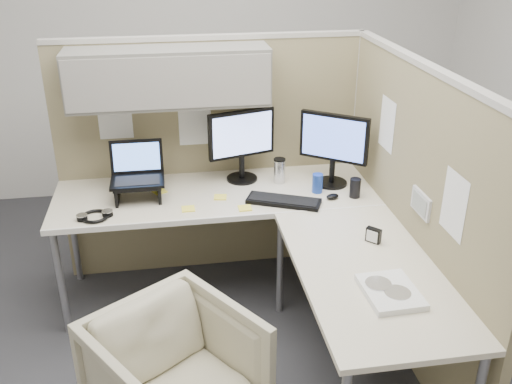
{
  "coord_description": "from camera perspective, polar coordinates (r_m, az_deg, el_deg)",
  "views": [
    {
      "loc": [
        -0.37,
        -2.67,
        2.24
      ],
      "look_at": [
        0.1,
        0.25,
        0.85
      ],
      "focal_mm": 40.0,
      "sensor_mm": 36.0,
      "label": 1
    }
  ],
  "objects": [
    {
      "name": "sticky_note_d",
      "position": [
        3.48,
        -3.59,
        -0.52
      ],
      "size": [
        0.09,
        0.09,
        0.01
      ],
      "primitive_type": "cube",
      "rotation": [
        0.0,
        0.0,
        -0.15
      ],
      "color": "#FFED43",
      "rests_on": "desk"
    },
    {
      "name": "keyboard",
      "position": [
        3.41,
        2.78,
        -0.92
      ],
      "size": [
        0.46,
        0.31,
        0.02
      ],
      "primitive_type": "cube",
      "rotation": [
        0.0,
        0.0,
        -0.42
      ],
      "color": "black",
      "rests_on": "desk"
    },
    {
      "name": "office_chair",
      "position": [
        2.82,
        -7.99,
        -17.4
      ],
      "size": [
        0.91,
        0.9,
        0.69
      ],
      "primitive_type": "imported",
      "rotation": [
        0.0,
        0.0,
        0.6
      ],
      "color": "beige",
      "rests_on": "ground"
    },
    {
      "name": "monitor_right",
      "position": [
        3.59,
        7.76,
        4.8
      ],
      "size": [
        0.38,
        0.29,
        0.47
      ],
      "rotation": [
        0.0,
        0.0,
        -0.63
      ],
      "color": "black",
      "rests_on": "desk"
    },
    {
      "name": "sticky_note_c",
      "position": [
        3.6,
        -9.64,
        0.07
      ],
      "size": [
        0.1,
        0.1,
        0.01
      ],
      "primitive_type": "cube",
      "rotation": [
        0.0,
        0.0,
        0.5
      ],
      "color": "#FFED43",
      "rests_on": "desk"
    },
    {
      "name": "ground",
      "position": [
        3.51,
        -0.99,
        -14.55
      ],
      "size": [
        4.5,
        4.5,
        0.0
      ],
      "primitive_type": "plane",
      "color": "#2C2C30",
      "rests_on": "ground"
    },
    {
      "name": "paper_stack",
      "position": [
        2.67,
        13.28,
        -9.68
      ],
      "size": [
        0.25,
        0.31,
        0.03
      ],
      "rotation": [
        0.0,
        0.0,
        0.04
      ],
      "color": "white",
      "rests_on": "desk"
    },
    {
      "name": "sticky_note_b",
      "position": [
        3.34,
        -1.12,
        -1.61
      ],
      "size": [
        0.08,
        0.08,
        0.01
      ],
      "primitive_type": "cube",
      "rotation": [
        0.0,
        0.0,
        0.03
      ],
      "color": "#FFED43",
      "rests_on": "desk"
    },
    {
      "name": "headphones",
      "position": [
        3.36,
        -15.81,
        -2.33
      ],
      "size": [
        0.2,
        0.19,
        0.03
      ],
      "rotation": [
        0.0,
        0.0,
        0.21
      ],
      "color": "black",
      "rests_on": "desk"
    },
    {
      "name": "sticky_note_a",
      "position": [
        3.36,
        -6.8,
        -1.68
      ],
      "size": [
        0.08,
        0.08,
        0.01
      ],
      "primitive_type": "cube",
      "rotation": [
        0.0,
        0.0,
        0.02
      ],
      "color": "#FFED43",
      "rests_on": "desk"
    },
    {
      "name": "soda_can_silver",
      "position": [
        3.55,
        6.17,
        0.88
      ],
      "size": [
        0.07,
        0.07,
        0.12
      ],
      "primitive_type": "cylinder",
      "color": "#1E3FA5",
      "rests_on": "desk"
    },
    {
      "name": "partition_right",
      "position": [
        3.23,
        15.09,
        -1.91
      ],
      "size": [
        0.07,
        2.03,
        1.63
      ],
      "color": "#8E825D",
      "rests_on": "ground"
    },
    {
      "name": "laptop_station",
      "position": [
        3.51,
        -11.76,
        1.37
      ],
      "size": [
        0.32,
        0.27,
        0.33
      ],
      "color": "black",
      "rests_on": "desk"
    },
    {
      "name": "soda_can_green",
      "position": [
        3.52,
        9.88,
        0.4
      ],
      "size": [
        0.07,
        0.07,
        0.12
      ],
      "primitive_type": "cylinder",
      "color": "black",
      "rests_on": "desk"
    },
    {
      "name": "travel_mug",
      "position": [
        3.66,
        2.36,
        2.16
      ],
      "size": [
        0.08,
        0.08,
        0.16
      ],
      "color": "silver",
      "rests_on": "desk"
    },
    {
      "name": "partition_back",
      "position": [
        3.68,
        -6.35,
        6.95
      ],
      "size": [
        2.0,
        0.36,
        1.63
      ],
      "color": "#8E825D",
      "rests_on": "ground"
    },
    {
      "name": "desk",
      "position": [
        3.24,
        0.78,
        -3.5
      ],
      "size": [
        2.0,
        1.98,
        0.73
      ],
      "color": "beige",
      "rests_on": "ground"
    },
    {
      "name": "desk_clock",
      "position": [
        3.05,
        11.66,
        -4.26
      ],
      "size": [
        0.08,
        0.08,
        0.08
      ],
      "rotation": [
        0.0,
        0.0,
        -0.81
      ],
      "color": "black",
      "rests_on": "desk"
    },
    {
      "name": "mouse",
      "position": [
        3.49,
        7.66,
        -0.45
      ],
      "size": [
        0.1,
        0.08,
        0.03
      ],
      "primitive_type": "ellipsoid",
      "rotation": [
        0.0,
        0.0,
        0.37
      ],
      "color": "black",
      "rests_on": "desk"
    },
    {
      "name": "monitor_left",
      "position": [
        3.62,
        -1.45,
        5.22
      ],
      "size": [
        0.43,
        0.2,
        0.47
      ],
      "rotation": [
        0.0,
        0.0,
        0.28
      ],
      "color": "black",
      "rests_on": "desk"
    }
  ]
}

